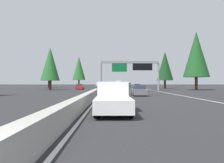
% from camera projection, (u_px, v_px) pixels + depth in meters
% --- Properties ---
extents(ground_plane, '(320.00, 320.00, 0.00)m').
position_uv_depth(ground_plane, '(104.00, 89.00, 62.37)').
color(ground_plane, '#262628').
extents(median_barrier, '(180.00, 0.56, 0.90)m').
position_uv_depth(median_barrier, '(105.00, 86.00, 82.37)').
color(median_barrier, '#9E9B93').
rests_on(median_barrier, ground).
extents(shoulder_stripe_right, '(160.00, 0.16, 0.01)m').
position_uv_depth(shoulder_stripe_right, '(141.00, 88.00, 72.46)').
color(shoulder_stripe_right, silver).
rests_on(shoulder_stripe_right, ground).
extents(shoulder_stripe_median, '(160.00, 0.16, 0.01)m').
position_uv_depth(shoulder_stripe_median, '(106.00, 88.00, 72.37)').
color(shoulder_stripe_median, silver).
rests_on(shoulder_stripe_median, ground).
extents(sign_gantry_overhead, '(0.50, 12.68, 6.41)m').
position_uv_depth(sign_gantry_overhead, '(131.00, 67.00, 48.43)').
color(sign_gantry_overhead, gray).
rests_on(sign_gantry_overhead, ground).
extents(pickup_far_left, '(5.60, 2.00, 1.86)m').
position_uv_depth(pickup_far_left, '(113.00, 97.00, 13.78)').
color(pickup_far_left, white).
rests_on(pickup_far_left, ground).
extents(sedan_mid_center, '(4.40, 1.80, 1.47)m').
position_uv_depth(sedan_mid_center, '(139.00, 91.00, 31.35)').
color(sedan_mid_center, slate).
rests_on(sedan_mid_center, ground).
extents(sedan_near_right, '(4.40, 1.80, 1.47)m').
position_uv_depth(sedan_near_right, '(137.00, 87.00, 60.35)').
color(sedan_near_right, maroon).
rests_on(sedan_near_right, ground).
extents(box_truck_far_right, '(8.50, 2.40, 2.95)m').
position_uv_depth(box_truck_far_right, '(118.00, 83.00, 112.13)').
color(box_truck_far_right, white).
rests_on(box_truck_far_right, ground).
extents(minivan_distant_a, '(5.00, 1.95, 1.69)m').
position_uv_depth(minivan_distant_a, '(128.00, 85.00, 91.09)').
color(minivan_distant_a, '#2D6B38').
rests_on(minivan_distant_a, ground).
extents(oncoming_near, '(4.40, 1.80, 1.47)m').
position_uv_depth(oncoming_near, '(80.00, 87.00, 60.73)').
color(oncoming_near, red).
rests_on(oncoming_near, ground).
extents(oncoming_far, '(5.60, 2.00, 1.86)m').
position_uv_depth(oncoming_far, '(99.00, 85.00, 91.58)').
color(oncoming_far, silver).
rests_on(oncoming_far, ground).
extents(conifer_right_mid, '(6.32, 6.32, 14.37)m').
position_uv_depth(conifer_right_mid, '(196.00, 54.00, 55.52)').
color(conifer_right_mid, '#4C3823').
rests_on(conifer_right_mid, ground).
extents(conifer_right_far, '(5.03, 5.03, 11.44)m').
position_uv_depth(conifer_right_far, '(165.00, 66.00, 70.13)').
color(conifer_right_far, '#4C3823').
rests_on(conifer_right_far, ground).
extents(conifer_left_near, '(4.59, 4.59, 10.43)m').
position_uv_depth(conifer_left_near, '(50.00, 64.00, 55.36)').
color(conifer_left_near, '#4C3823').
rests_on(conifer_left_near, ground).
extents(conifer_left_mid, '(5.70, 5.70, 12.96)m').
position_uv_depth(conifer_left_mid, '(49.00, 65.00, 79.10)').
color(conifer_left_mid, '#4C3823').
rests_on(conifer_left_mid, ground).
extents(conifer_left_far, '(6.24, 6.24, 14.18)m').
position_uv_depth(conifer_left_far, '(79.00, 68.00, 107.89)').
color(conifer_left_far, '#4C3823').
rests_on(conifer_left_far, ground).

